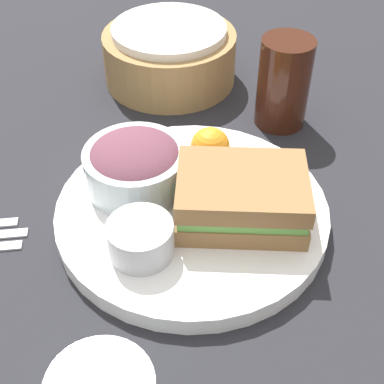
# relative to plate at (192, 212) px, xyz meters

# --- Properties ---
(ground_plane) EXTENTS (4.00, 4.00, 0.00)m
(ground_plane) POSITION_rel_plate_xyz_m (0.00, 0.00, -0.01)
(ground_plane) COLOR #232328
(plate) EXTENTS (0.30, 0.30, 0.02)m
(plate) POSITION_rel_plate_xyz_m (0.00, 0.00, 0.00)
(plate) COLOR white
(plate) RESTS_ON ground_plane
(sandwich) EXTENTS (0.14, 0.10, 0.05)m
(sandwich) POSITION_rel_plate_xyz_m (0.05, -0.01, 0.04)
(sandwich) COLOR olive
(sandwich) RESTS_ON plate
(salad_bowl) EXTENTS (0.12, 0.12, 0.06)m
(salad_bowl) POSITION_rel_plate_xyz_m (-0.06, 0.03, 0.04)
(salad_bowl) COLOR silver
(salad_bowl) RESTS_ON plate
(dressing_cup) EXTENTS (0.07, 0.07, 0.04)m
(dressing_cup) POSITION_rel_plate_xyz_m (-0.05, -0.07, 0.03)
(dressing_cup) COLOR #B7B7BC
(dressing_cup) RESTS_ON plate
(orange_wedge) EXTENTS (0.05, 0.05, 0.05)m
(orange_wedge) POSITION_rel_plate_xyz_m (0.02, 0.08, 0.03)
(orange_wedge) COLOR orange
(orange_wedge) RESTS_ON plate
(drink_glass) EXTENTS (0.07, 0.07, 0.12)m
(drink_glass) POSITION_rel_plate_xyz_m (0.12, 0.20, 0.05)
(drink_glass) COLOR #38190F
(drink_glass) RESTS_ON ground_plane
(bread_basket) EXTENTS (0.20, 0.20, 0.09)m
(bread_basket) POSITION_rel_plate_xyz_m (-0.04, 0.30, 0.03)
(bread_basket) COLOR #997547
(bread_basket) RESTS_ON ground_plane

